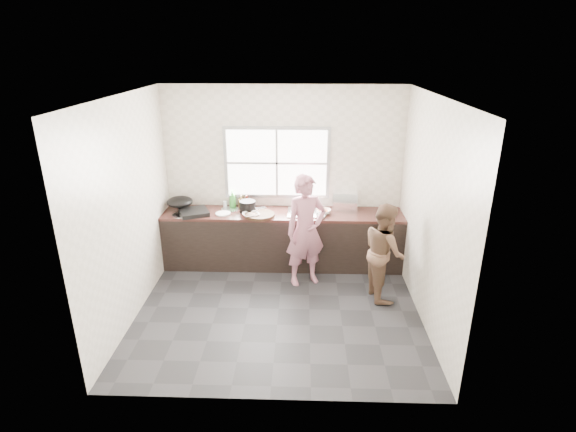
{
  "coord_description": "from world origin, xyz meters",
  "views": [
    {
      "loc": [
        0.29,
        -5.02,
        3.22
      ],
      "look_at": [
        0.1,
        0.65,
        1.05
      ],
      "focal_mm": 28.0,
      "sensor_mm": 36.0,
      "label": 1
    }
  ],
  "objects_px": {
    "bowl_held": "(321,216)",
    "bottle_brown_tall": "(241,202)",
    "wok": "(180,202)",
    "bottle_green": "(232,199)",
    "person_side": "(384,251)",
    "glass_jar": "(225,204)",
    "woman": "(306,234)",
    "burner": "(194,212)",
    "dish_rack": "(345,200)",
    "black_pot": "(248,207)",
    "cutting_board": "(260,215)",
    "bowl_mince": "(251,215)",
    "bowl_crabs": "(323,212)",
    "pot_lid_right": "(230,209)",
    "plate_food": "(223,214)",
    "pot_lid_left": "(181,215)",
    "bottle_brown_short": "(247,202)"
  },
  "relations": [
    {
      "from": "black_pot",
      "to": "bottle_brown_tall",
      "type": "bearing_deg",
      "value": 120.0
    },
    {
      "from": "black_pot",
      "to": "bowl_crabs",
      "type": "bearing_deg",
      "value": -1.9
    },
    {
      "from": "cutting_board",
      "to": "wok",
      "type": "bearing_deg",
      "value": 169.53
    },
    {
      "from": "bottle_brown_tall",
      "to": "pot_lid_left",
      "type": "bearing_deg",
      "value": -155.47
    },
    {
      "from": "bowl_crabs",
      "to": "dish_rack",
      "type": "relative_size",
      "value": 0.48
    },
    {
      "from": "person_side",
      "to": "glass_jar",
      "type": "distance_m",
      "value": 2.57
    },
    {
      "from": "bowl_crabs",
      "to": "wok",
      "type": "distance_m",
      "value": 2.18
    },
    {
      "from": "woman",
      "to": "black_pot",
      "type": "height_order",
      "value": "woman"
    },
    {
      "from": "person_side",
      "to": "black_pot",
      "type": "height_order",
      "value": "person_side"
    },
    {
      "from": "wok",
      "to": "pot_lid_left",
      "type": "xyz_separation_m",
      "value": [
        0.07,
        -0.22,
        -0.13
      ]
    },
    {
      "from": "burner",
      "to": "dish_rack",
      "type": "xyz_separation_m",
      "value": [
        2.26,
        0.31,
        0.11
      ]
    },
    {
      "from": "person_side",
      "to": "bottle_green",
      "type": "xyz_separation_m",
      "value": [
        -2.18,
        1.12,
        0.33
      ]
    },
    {
      "from": "woman",
      "to": "bottle_brown_tall",
      "type": "distance_m",
      "value": 1.28
    },
    {
      "from": "cutting_board",
      "to": "plate_food",
      "type": "relative_size",
      "value": 1.96
    },
    {
      "from": "bowl_mince",
      "to": "burner",
      "type": "height_order",
      "value": "same"
    },
    {
      "from": "woman",
      "to": "cutting_board",
      "type": "bearing_deg",
      "value": 128.18
    },
    {
      "from": "woman",
      "to": "person_side",
      "type": "height_order",
      "value": "woman"
    },
    {
      "from": "glass_jar",
      "to": "cutting_board",
      "type": "bearing_deg",
      "value": -34.92
    },
    {
      "from": "bowl_mince",
      "to": "pot_lid_left",
      "type": "distance_m",
      "value": 1.04
    },
    {
      "from": "woman",
      "to": "dish_rack",
      "type": "height_order",
      "value": "woman"
    },
    {
      "from": "dish_rack",
      "to": "pot_lid_right",
      "type": "height_order",
      "value": "dish_rack"
    },
    {
      "from": "burner",
      "to": "pot_lid_right",
      "type": "xyz_separation_m",
      "value": [
        0.51,
        0.21,
        -0.02
      ]
    },
    {
      "from": "glass_jar",
      "to": "bowl_mince",
      "type": "bearing_deg",
      "value": -43.8
    },
    {
      "from": "cutting_board",
      "to": "bowl_mince",
      "type": "height_order",
      "value": "bowl_mince"
    },
    {
      "from": "bottle_green",
      "to": "pot_lid_left",
      "type": "relative_size",
      "value": 0.98
    },
    {
      "from": "bowl_held",
      "to": "black_pot",
      "type": "bearing_deg",
      "value": 168.87
    },
    {
      "from": "cutting_board",
      "to": "dish_rack",
      "type": "distance_m",
      "value": 1.33
    },
    {
      "from": "bottle_brown_tall",
      "to": "glass_jar",
      "type": "xyz_separation_m",
      "value": [
        -0.26,
        0.01,
        -0.04
      ]
    },
    {
      "from": "wok",
      "to": "bottle_green",
      "type": "bearing_deg",
      "value": 12.73
    },
    {
      "from": "person_side",
      "to": "black_pot",
      "type": "bearing_deg",
      "value": 54.55
    },
    {
      "from": "burner",
      "to": "woman",
      "type": "bearing_deg",
      "value": -14.88
    },
    {
      "from": "bowl_mince",
      "to": "wok",
      "type": "height_order",
      "value": "wok"
    },
    {
      "from": "person_side",
      "to": "black_pot",
      "type": "relative_size",
      "value": 5.46
    },
    {
      "from": "glass_jar",
      "to": "person_side",
      "type": "bearing_deg",
      "value": -26.05
    },
    {
      "from": "burner",
      "to": "wok",
      "type": "bearing_deg",
      "value": 146.29
    },
    {
      "from": "bowl_mince",
      "to": "pot_lid_left",
      "type": "relative_size",
      "value": 0.87
    },
    {
      "from": "woman",
      "to": "glass_jar",
      "type": "relative_size",
      "value": 16.62
    },
    {
      "from": "cutting_board",
      "to": "black_pot",
      "type": "relative_size",
      "value": 1.8
    },
    {
      "from": "woman",
      "to": "plate_food",
      "type": "height_order",
      "value": "woman"
    },
    {
      "from": "pot_lid_left",
      "to": "woman",
      "type": "bearing_deg",
      "value": -11.77
    },
    {
      "from": "bowl_held",
      "to": "bottle_brown_tall",
      "type": "xyz_separation_m",
      "value": [
        -1.21,
        0.43,
        0.06
      ]
    },
    {
      "from": "bowl_crabs",
      "to": "bowl_held",
      "type": "relative_size",
      "value": 1.03
    },
    {
      "from": "glass_jar",
      "to": "dish_rack",
      "type": "xyz_separation_m",
      "value": [
        1.85,
        -0.03,
        0.09
      ]
    },
    {
      "from": "bowl_held",
      "to": "woman",
      "type": "bearing_deg",
      "value": -122.2
    },
    {
      "from": "pot_lid_right",
      "to": "bottle_brown_short",
      "type": "bearing_deg",
      "value": 28.71
    },
    {
      "from": "bottle_green",
      "to": "bottle_brown_tall",
      "type": "bearing_deg",
      "value": -5.82
    },
    {
      "from": "plate_food",
      "to": "cutting_board",
      "type": "bearing_deg",
      "value": -7.77
    },
    {
      "from": "bottle_green",
      "to": "wok",
      "type": "bearing_deg",
      "value": -167.27
    },
    {
      "from": "person_side",
      "to": "plate_food",
      "type": "xyz_separation_m",
      "value": [
        -2.27,
        0.79,
        0.21
      ]
    },
    {
      "from": "black_pot",
      "to": "pot_lid_right",
      "type": "distance_m",
      "value": 0.31
    }
  ]
}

